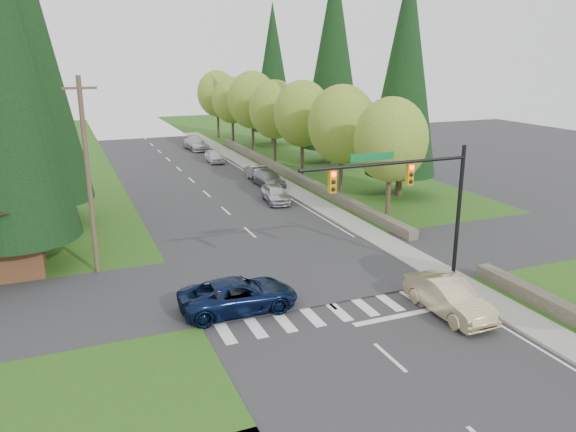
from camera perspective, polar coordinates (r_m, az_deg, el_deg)
ground at (r=22.80m, az=8.94°, el=-12.83°), size 120.00×120.00×0.00m
grass_east at (r=45.17m, az=10.07°, el=1.94°), size 14.00×110.00×0.06m
grass_west at (r=38.55m, az=-24.80°, el=-1.84°), size 14.00×110.00×0.06m
cross_street at (r=29.22m, az=0.82°, el=-5.87°), size 120.00×8.00×0.10m
sidewalk_east at (r=44.05m, az=1.94°, el=1.86°), size 1.80×80.00×0.13m
curb_east at (r=43.71m, az=0.92°, el=1.76°), size 0.20×80.00×0.13m
stone_wall_north at (r=51.79m, az=0.03°, el=4.38°), size 0.70×40.00×0.70m
traffic_signal at (r=26.82m, az=12.48°, el=2.89°), size 8.70×0.37×6.80m
utility_pole at (r=29.50m, az=-19.63°, el=3.83°), size 1.60×0.24×10.00m
decid_tree_0 at (r=37.11m, az=10.42°, el=7.61°), size 4.80×4.80×8.37m
decid_tree_1 at (r=43.14m, az=5.51°, el=9.24°), size 5.20×5.20×8.80m
decid_tree_2 at (r=49.30m, az=1.47°, el=10.34°), size 5.00×5.00×8.82m
decid_tree_3 at (r=55.81m, az=-1.37°, el=10.76°), size 5.00×5.00×8.55m
decid_tree_4 at (r=62.37m, az=-3.64°, el=11.68°), size 5.40×5.40×9.18m
decid_tree_5 at (r=69.00m, az=-5.71°, el=11.63°), size 4.80×4.80×8.30m
decid_tree_6 at (r=75.72m, az=-7.21°, el=12.24°), size 5.20×5.20×8.86m
conifer_w_c at (r=38.91m, az=-25.22°, el=15.20°), size 6.46×6.46×20.80m
conifer_e_a at (r=44.38m, az=11.83°, el=14.35°), size 5.44×5.44×17.80m
conifer_e_b at (r=56.99m, az=4.64°, el=15.99°), size 6.12×6.12×19.80m
conifer_e_c at (r=69.43m, az=-1.54°, el=14.83°), size 5.10×5.10×16.80m
sedan_champagne at (r=25.65m, az=16.04°, el=-7.93°), size 1.69×4.74×1.56m
suv_navy at (r=25.07m, az=-5.04°, el=-8.01°), size 5.28×2.46×1.46m
parked_car_a at (r=42.75m, az=-1.27°, el=2.27°), size 2.05×4.16×1.36m
parked_car_b at (r=48.10m, az=-2.01°, el=3.83°), size 1.94×4.61×1.33m
parked_car_c at (r=50.28m, az=-2.95°, el=4.34°), size 1.84×4.04×1.29m
parked_car_d at (r=59.29m, az=-7.48°, el=6.05°), size 1.68×3.85×1.29m
parked_car_e at (r=67.40m, az=-9.33°, el=7.27°), size 2.43×5.14×1.45m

